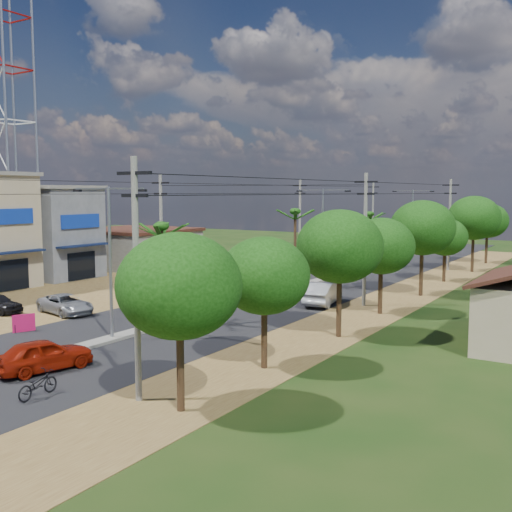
{
  "coord_description": "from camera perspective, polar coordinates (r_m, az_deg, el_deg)",
  "views": [
    {
      "loc": [
        22.63,
        -21.92,
        7.73
      ],
      "look_at": [
        -0.83,
        15.45,
        3.0
      ],
      "focal_mm": 42.0,
      "sensor_mm": 36.0,
      "label": 1
    }
  ],
  "objects": [
    {
      "name": "road",
      "position": [
        43.98,
        0.6,
        -3.98
      ],
      "size": [
        12.0,
        110.0,
        0.04
      ],
      "primitive_type": "cube",
      "color": "black",
      "rests_on": "ground"
    },
    {
      "name": "moto_rider_east",
      "position": [
        24.43,
        -20.08,
        -11.51
      ],
      "size": [
        0.81,
        1.9,
        0.97
      ],
      "primitive_type": "imported",
      "rotation": [
        0.0,
        0.0,
        3.23
      ],
      "color": "black",
      "rests_on": "ground"
    },
    {
      "name": "shophouse_grey",
      "position": [
        57.38,
        -19.02,
        2.22
      ],
      "size": [
        9.0,
        6.4,
        8.3
      ],
      "color": "#505459",
      "rests_on": "ground"
    },
    {
      "name": "tree_east_g",
      "position": [
        61.33,
        20.05,
        3.42
      ],
      "size": [
        5.0,
        5.0,
        7.38
      ],
      "color": "black",
      "rests_on": "ground"
    },
    {
      "name": "roadside_sign",
      "position": [
        35.64,
        -21.24,
        -6.0
      ],
      "size": [
        0.55,
        1.15,
        1.01
      ],
      "rotation": [
        0.0,
        0.0,
        -0.41
      ],
      "color": "#AE1048",
      "rests_on": "ground"
    },
    {
      "name": "car_silver_mid",
      "position": [
        41.33,
        6.39,
        -3.6
      ],
      "size": [
        2.48,
        4.94,
        1.56
      ],
      "primitive_type": "imported",
      "rotation": [
        0.0,
        0.0,
        3.32
      ],
      "color": "gray",
      "rests_on": "ground"
    },
    {
      "name": "utility_pole_e_b",
      "position": [
        40.93,
        10.34,
        1.85
      ],
      "size": [
        1.6,
        0.24,
        9.0
      ],
      "color": "#605E56",
      "rests_on": "ground"
    },
    {
      "name": "tree_east_e",
      "position": [
        45.89,
        15.58,
        2.6
      ],
      "size": [
        4.8,
        4.8,
        7.14
      ],
      "color": "black",
      "rests_on": "ground"
    },
    {
      "name": "utility_pole_w_b",
      "position": [
        45.13,
        -9.01,
        2.27
      ],
      "size": [
        1.6,
        0.24,
        9.0
      ],
      "color": "#605E56",
      "rests_on": "ground"
    },
    {
      "name": "streetlight_far",
      "position": [
        75.45,
        14.67,
        3.68
      ],
      "size": [
        5.1,
        0.18,
        8.0
      ],
      "color": "gray",
      "rests_on": "ground"
    },
    {
      "name": "streetlight_near",
      "position": [
        31.64,
        -13.74,
        0.61
      ],
      "size": [
        5.1,
        0.18,
        8.0
      ],
      "color": "gray",
      "rests_on": "ground"
    },
    {
      "name": "tree_east_f",
      "position": [
        53.76,
        17.57,
        1.73
      ],
      "size": [
        3.8,
        3.8,
        5.52
      ],
      "color": "black",
      "rests_on": "ground"
    },
    {
      "name": "tree_east_h",
      "position": [
        69.25,
        21.18,
        3.15
      ],
      "size": [
        4.4,
        4.4,
        6.52
      ],
      "color": "black",
      "rests_on": "ground"
    },
    {
      "name": "utility_pole_w_c",
      "position": [
        63.35,
        4.2,
        3.41
      ],
      "size": [
        1.6,
        0.24,
        9.0
      ],
      "color": "#605E56",
      "rests_on": "ground"
    },
    {
      "name": "utility_pole_e_c",
      "position": [
        61.87,
        17.95,
        3.07
      ],
      "size": [
        1.6,
        0.24,
        9.0
      ],
      "color": "#605E56",
      "rests_on": "ground"
    },
    {
      "name": "moto_rider_west_b",
      "position": [
        57.86,
        7.53,
        -1.14
      ],
      "size": [
        0.69,
        1.63,
        0.95
      ],
      "primitive_type": "imported",
      "rotation": [
        0.0,
        0.0,
        -0.16
      ],
      "color": "black",
      "rests_on": "ground"
    },
    {
      "name": "car_white_far",
      "position": [
        52.77,
        1.63,
        -1.55
      ],
      "size": [
        3.3,
        5.14,
        1.39
      ],
      "primitive_type": "imported",
      "rotation": [
        0.0,
        0.0,
        -0.31
      ],
      "color": "silver",
      "rests_on": "ground"
    },
    {
      "name": "car_red_near",
      "position": [
        27.68,
        -19.57,
        -8.93
      ],
      "size": [
        2.68,
        4.45,
        1.42
      ],
      "primitive_type": "imported",
      "rotation": [
        0.0,
        0.0,
        2.88
      ],
      "color": "maroon",
      "rests_on": "ground"
    },
    {
      "name": "tree_east_a",
      "position": [
        20.89,
        -7.32,
        -2.85
      ],
      "size": [
        4.4,
        4.4,
        6.37
      ],
      "color": "black",
      "rests_on": "ground"
    },
    {
      "name": "utility_pole_e_a",
      "position": [
        22.16,
        -11.33,
        -1.71
      ],
      "size": [
        1.6,
        0.24,
        9.0
      ],
      "color": "#605E56",
      "rests_on": "ground"
    },
    {
      "name": "tree_east_b",
      "position": [
        25.91,
        0.8,
        -1.9
      ],
      "size": [
        4.0,
        4.0,
        5.83
      ],
      "color": "black",
      "rests_on": "ground"
    },
    {
      "name": "car_parked_silver",
      "position": [
        39.94,
        -17.69,
        -4.44
      ],
      "size": [
        4.69,
        2.84,
        1.22
      ],
      "primitive_type": "imported",
      "rotation": [
        0.0,
        0.0,
        1.37
      ],
      "color": "gray",
      "rests_on": "ground"
    },
    {
      "name": "median",
      "position": [
        46.52,
        2.53,
        -3.34
      ],
      "size": [
        1.0,
        90.0,
        0.18
      ],
      "primitive_type": "cube",
      "color": "#605E56",
      "rests_on": "ground"
    },
    {
      "name": "streetlight_mid",
      "position": [
        52.17,
        6.36,
        2.85
      ],
      "size": [
        5.1,
        0.18,
        8.0
      ],
      "color": "gray",
      "rests_on": "ground"
    },
    {
      "name": "tree_east_d",
      "position": [
        38.43,
        11.85,
        0.93
      ],
      "size": [
        4.2,
        4.2,
        6.13
      ],
      "color": "black",
      "rests_on": "ground"
    },
    {
      "name": "utility_pole_w_d",
      "position": [
        82.48,
        11.06,
        3.94
      ],
      "size": [
        1.6,
        0.24,
        9.0
      ],
      "color": "#605E56",
      "rests_on": "ground"
    },
    {
      "name": "dirt_lot_west",
      "position": [
        48.69,
        -19.18,
        -3.34
      ],
      "size": [
        18.0,
        46.0,
        0.04
      ],
      "primitive_type": "cube",
      "color": "brown",
      "rests_on": "ground"
    },
    {
      "name": "low_shed",
      "position": [
        63.6,
        -11.38,
        0.8
      ],
      "size": [
        10.4,
        10.4,
        3.95
      ],
      "color": "#605E56",
      "rests_on": "ground"
    },
    {
      "name": "dirt_shoulder_east",
      "position": [
        40.27,
        11.0,
        -5.04
      ],
      "size": [
        5.0,
        90.0,
        0.03
      ],
      "primitive_type": "cube",
      "color": "brown",
      "rests_on": "ground"
    },
    {
      "name": "palm_median_near",
      "position": [
        34.48,
        -9.0,
        2.4
      ],
      "size": [
        2.0,
        2.0,
        6.15
      ],
      "color": "black",
      "rests_on": "ground"
    },
    {
      "name": "ground",
      "position": [
        32.44,
        -13.52,
        -7.84
      ],
      "size": [
        160.0,
        160.0,
        0.0
      ],
      "primitive_type": "plane",
      "color": "black",
      "rests_on": "ground"
    },
    {
      "name": "moto_rider_west_a",
      "position": [
        48.74,
        -2.83,
        -2.42
      ],
      "size": [
        0.99,
        1.98,
        0.99
      ],
      "primitive_type": "imported",
      "rotation": [
        0.0,
        0.0,
        -0.18
      ],
      "color": "black",
      "rests_on": "ground"
    },
    {
      "name": "palm_median_far",
      "position": [
        62.23,
        10.79,
        3.74
      ],
      "size": [
        2.0,
        2.0,
        5.85
      ],
      "color": "black",
      "rests_on": "ground"
    },
    {
      "name": "tree_east_c",
      "position": [
        31.81,
        7.99,
        0.89
      ],
      "size": [
        4.6,
        4.6,
        6.83
      ],
      "color": "black",
      "rests_on": "ground"
    },
    {
      "name": "palm_median_mid",
      "position": [
        47.67,
        3.76,
        3.91
      ],
      "size": [
        2.0,
        2.0,
        6.55
      ],
      "color": "black",
      "rests_on": "ground"
    },
    {
      "name": "telecom_tower",
      "position": [
        62.31,
        -22.54,
        16.19
      ],
      "size": [
        3.8,
        3.8,
        43.0
      ],
      "color": "gray",
      "rests_on": "ground"
    }
  ]
}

